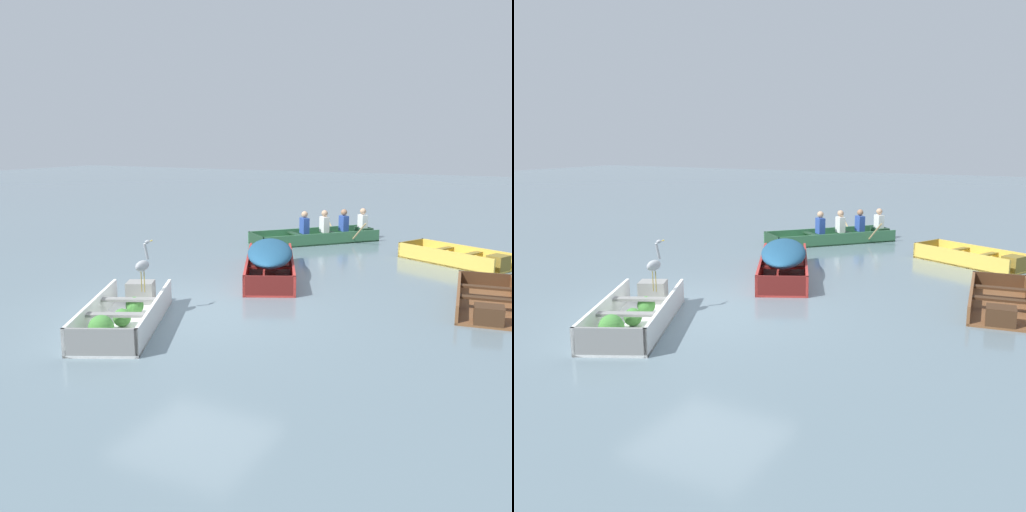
% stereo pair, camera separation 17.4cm
% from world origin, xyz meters
% --- Properties ---
extents(ground_plane, '(80.00, 80.00, 0.00)m').
position_xyz_m(ground_plane, '(0.00, 0.00, 0.00)').
color(ground_plane, slate).
extents(dinghy_white_foreground, '(2.13, 2.90, 0.42)m').
position_xyz_m(dinghy_white_foreground, '(-0.51, -1.22, 0.16)').
color(dinghy_white_foreground, white).
rests_on(dinghy_white_foreground, ground).
extents(skiff_red_near_moored, '(2.35, 3.48, 0.70)m').
position_xyz_m(skiff_red_near_moored, '(0.07, 2.81, 0.41)').
color(skiff_red_near_moored, '#AD2D28').
rests_on(skiff_red_near_moored, ground).
extents(skiff_yellow_mid_moored, '(2.71, 1.95, 0.37)m').
position_xyz_m(skiff_yellow_mid_moored, '(3.51, 5.84, 0.13)').
color(skiff_yellow_mid_moored, '#E5BC47').
rests_on(skiff_yellow_mid_moored, ground).
extents(skiff_wooden_brown_far_moored, '(1.31, 2.71, 0.32)m').
position_xyz_m(skiff_wooden_brown_far_moored, '(4.46, 2.38, 0.11)').
color(skiff_wooden_brown_far_moored, brown).
rests_on(skiff_wooden_brown_far_moored, ground).
extents(rowboat_green_with_crew, '(3.20, 3.42, 0.90)m').
position_xyz_m(rowboat_green_with_crew, '(-0.39, 7.20, 0.21)').
color(rowboat_green_with_crew, '#387047').
rests_on(rowboat_green_with_crew, ground).
extents(heron_on_dinghy, '(0.15, 0.45, 0.84)m').
position_xyz_m(heron_on_dinghy, '(-0.53, -0.70, 0.88)').
color(heron_on_dinghy, olive).
rests_on(heron_on_dinghy, dinghy_white_foreground).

